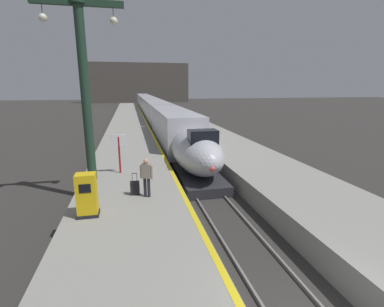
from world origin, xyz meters
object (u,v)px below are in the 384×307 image
highspeed_train_main (152,108)px  departure_info_board (119,146)px  passenger_near_edge (146,175)px  rolling_suitcase (135,188)px  station_column_mid (84,75)px  ticket_machine_yellow (87,197)px

highspeed_train_main → departure_info_board: bearing=-97.5°
passenger_near_edge → rolling_suitcase: 0.93m
rolling_suitcase → highspeed_train_main: bearing=84.3°
station_column_mid → rolling_suitcase: (2.07, -2.58, -4.86)m
ticket_machine_yellow → departure_info_board: size_ratio=0.75×
departure_info_board → station_column_mid: bearing=-147.4°
station_column_mid → passenger_near_edge: station_column_mid is taller
station_column_mid → ticket_machine_yellow: size_ratio=5.32×
ticket_machine_yellow → station_column_mid: bearing=94.6°
ticket_machine_yellow → departure_info_board: (1.01, 5.19, 0.77)m
highspeed_train_main → departure_info_board: (-4.54, -34.58, 0.59)m
rolling_suitcase → ticket_machine_yellow: bearing=-134.7°
highspeed_train_main → station_column_mid: size_ratio=8.89×
station_column_mid → passenger_near_edge: bearing=-48.9°
rolling_suitcase → ticket_machine_yellow: size_ratio=0.61×
passenger_near_edge → rolling_suitcase: bearing=143.4°
highspeed_train_main → ticket_machine_yellow: (-5.55, -39.76, -0.18)m
highspeed_train_main → rolling_suitcase: (-3.83, -38.02, -0.62)m
highspeed_train_main → departure_info_board: 34.88m
station_column_mid → ticket_machine_yellow: station_column_mid is taller
rolling_suitcase → departure_info_board: size_ratio=0.46×
highspeed_train_main → passenger_near_edge: 38.54m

